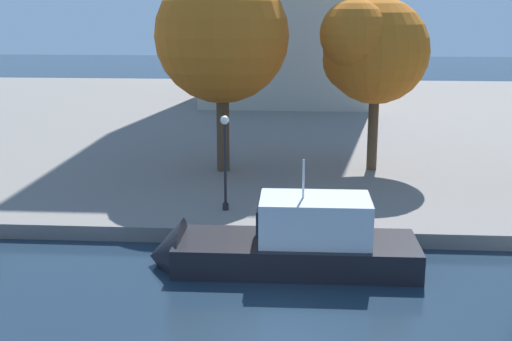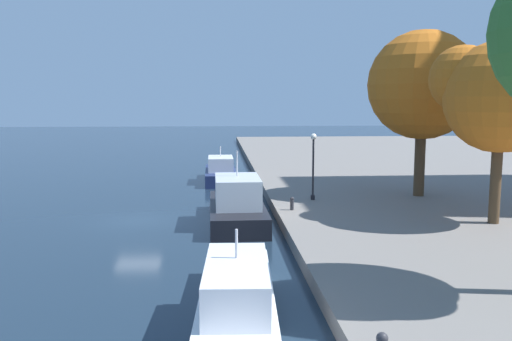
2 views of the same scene
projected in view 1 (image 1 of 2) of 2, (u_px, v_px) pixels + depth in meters
dock_promenade at (293, 121)px, 52.99m from camera, size 120.00×55.00×0.62m
motor_yacht_1 at (280, 248)px, 24.10m from camera, size 9.68×3.05×5.11m
mooring_bollard_2 at (296, 214)px, 26.99m from camera, size 0.23×0.23×0.76m
lamp_post at (225, 155)px, 28.39m from camera, size 0.38×0.38×4.11m
tree_1 at (369, 50)px, 34.49m from camera, size 5.73×5.82×9.06m
tree_2 at (225, 35)px, 34.39m from camera, size 6.88×6.88×10.53m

